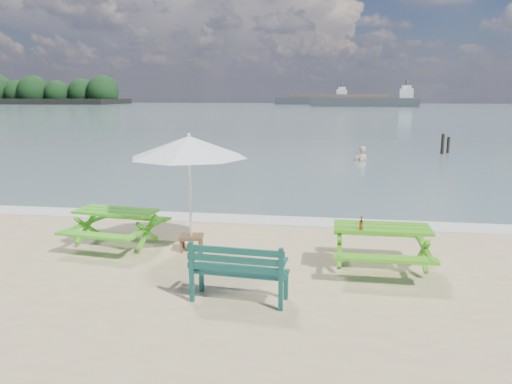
% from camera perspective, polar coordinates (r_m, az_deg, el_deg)
% --- Properties ---
extents(sea, '(300.00, 300.00, 0.00)m').
position_cam_1_polar(sea, '(91.96, 8.19, 9.15)').
color(sea, slate).
rests_on(sea, ground).
extents(foam_strip, '(22.00, 0.90, 0.01)m').
position_cam_1_polar(foam_strip, '(11.98, 1.40, -3.21)').
color(foam_strip, silver).
rests_on(foam_strip, ground).
extents(picnic_table_left, '(1.77, 1.91, 0.74)m').
position_cam_1_polar(picnic_table_left, '(10.24, -15.63, -4.10)').
color(picnic_table_left, green).
rests_on(picnic_table_left, ground).
extents(picnic_table_right, '(1.61, 1.79, 0.77)m').
position_cam_1_polar(picnic_table_right, '(8.86, 14.07, -6.30)').
color(picnic_table_right, '#48A118').
rests_on(picnic_table_right, ground).
extents(park_bench, '(1.45, 0.60, 0.87)m').
position_cam_1_polar(park_bench, '(7.39, -1.92, -10.34)').
color(park_bench, '#0F4139').
rests_on(park_bench, ground).
extents(side_table, '(0.52, 0.52, 0.29)m').
position_cam_1_polar(side_table, '(9.77, -7.39, -5.75)').
color(side_table, brown).
rests_on(side_table, ground).
extents(patio_umbrella, '(2.58, 2.58, 2.21)m').
position_cam_1_polar(patio_umbrella, '(9.40, -7.67, 5.14)').
color(patio_umbrella, silver).
rests_on(patio_umbrella, ground).
extents(beer_bottle, '(0.06, 0.06, 0.23)m').
position_cam_1_polar(beer_bottle, '(8.45, 11.92, -3.71)').
color(beer_bottle, brown).
rests_on(beer_bottle, picnic_table_right).
extents(swimmer, '(0.75, 0.60, 1.78)m').
position_cam_1_polar(swimmer, '(23.21, 11.92, 2.96)').
color(swimmer, tan).
rests_on(swimmer, ground).
extents(mooring_pilings, '(0.56, 0.76, 1.22)m').
position_cam_1_polar(mooring_pilings, '(27.15, 20.77, 4.90)').
color(mooring_pilings, black).
rests_on(mooring_pilings, ground).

